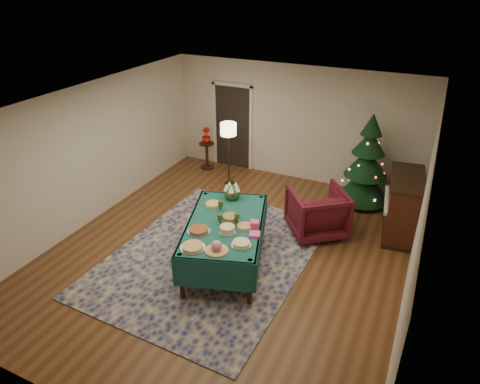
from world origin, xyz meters
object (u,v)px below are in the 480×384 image
at_px(buffet_table, 225,231).
at_px(christmas_tree, 367,164).
at_px(potted_plant, 206,139).
at_px(piano, 403,206).
at_px(gift_box, 255,224).
at_px(floor_lamp, 228,133).
at_px(armchair, 317,210).
at_px(side_table, 207,156).

height_order(buffet_table, christmas_tree, christmas_tree).
xyz_separation_m(potted_plant, piano, (4.82, -1.08, -0.21)).
bearing_deg(gift_box, christmas_tree, 69.14).
xyz_separation_m(buffet_table, gift_box, (0.50, 0.08, 0.22)).
relative_size(floor_lamp, potted_plant, 3.72).
bearing_deg(floor_lamp, piano, -7.31).
bearing_deg(potted_plant, gift_box, -50.39).
bearing_deg(armchair, floor_lamp, -62.98).
xyz_separation_m(floor_lamp, piano, (3.91, -0.50, -0.69)).
height_order(side_table, piano, piano).
relative_size(side_table, christmas_tree, 0.34).
bearing_deg(potted_plant, floor_lamp, -32.60).
xyz_separation_m(potted_plant, christmas_tree, (3.93, -0.16, 0.11)).
height_order(buffet_table, floor_lamp, floor_lamp).
relative_size(buffet_table, armchair, 2.38).
bearing_deg(side_table, buffet_table, -56.53).
xyz_separation_m(floor_lamp, side_table, (-0.91, 0.58, -0.94)).
bearing_deg(floor_lamp, buffet_table, -64.65).
distance_m(armchair, floor_lamp, 2.83).
bearing_deg(floor_lamp, gift_box, -56.17).
height_order(buffet_table, piano, piano).
height_order(armchair, potted_plant, armchair).
bearing_deg(christmas_tree, potted_plant, 177.67).
bearing_deg(gift_box, potted_plant, 129.61).
bearing_deg(gift_box, buffet_table, -171.31).
bearing_deg(buffet_table, piano, 41.68).
xyz_separation_m(side_table, christmas_tree, (3.93, -0.16, 0.57)).
xyz_separation_m(side_table, piano, (4.82, -1.08, 0.25)).
bearing_deg(potted_plant, buffet_table, -56.53).
xyz_separation_m(gift_box, christmas_tree, (1.20, 3.15, 0.01)).
bearing_deg(gift_box, piano, 46.86).
xyz_separation_m(buffet_table, piano, (2.58, 2.30, -0.09)).
distance_m(buffet_table, side_table, 4.07).
xyz_separation_m(buffet_table, floor_lamp, (-1.33, 2.80, 0.61)).
bearing_deg(floor_lamp, christmas_tree, 7.94).
relative_size(armchair, piano, 0.71).
distance_m(side_table, piano, 4.94).
distance_m(christmas_tree, piano, 1.32).
height_order(armchair, floor_lamp, floor_lamp).
relative_size(armchair, side_table, 1.49).
xyz_separation_m(buffet_table, armchair, (1.13, 1.61, -0.16)).
height_order(armchair, christmas_tree, christmas_tree).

